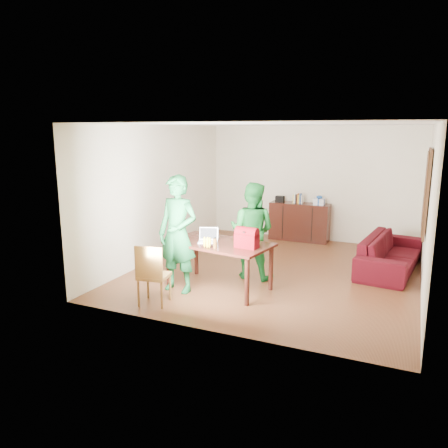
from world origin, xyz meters
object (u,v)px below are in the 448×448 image
at_px(table, 219,248).
at_px(sofa, 391,253).
at_px(bottle, 215,243).
at_px(laptop, 208,240).
at_px(person_near, 178,234).
at_px(red_bag, 247,240).
at_px(person_far, 252,231).
at_px(chair, 154,286).

height_order(table, sofa, table).
bearing_deg(bottle, laptop, 132.55).
distance_m(person_near, red_bag, 1.13).
height_order(person_far, red_bag, person_far).
relative_size(table, chair, 1.92).
relative_size(laptop, red_bag, 1.05).
bearing_deg(table, sofa, 49.62).
xyz_separation_m(person_far, red_bag, (0.23, -0.86, 0.06)).
bearing_deg(chair, red_bag, 27.87).
bearing_deg(bottle, person_near, -178.04).
relative_size(chair, laptop, 2.56).
height_order(bottle, sofa, bottle).
relative_size(person_far, sofa, 0.77).
relative_size(chair, person_near, 0.49).
bearing_deg(person_far, sofa, -147.18).
xyz_separation_m(person_near, red_bag, (1.10, 0.25, -0.04)).
height_order(person_near, laptop, person_near).
relative_size(laptop, sofa, 0.17).
distance_m(person_near, person_far, 1.41).
bearing_deg(bottle, chair, -136.61).
relative_size(table, sofa, 0.82).
relative_size(person_near, sofa, 0.86).
xyz_separation_m(laptop, sofa, (2.73, 2.24, -0.51)).
bearing_deg(laptop, person_far, 39.36).
distance_m(person_far, bottle, 1.11).
bearing_deg(red_bag, chair, -136.02).
height_order(table, red_bag, red_bag).
height_order(person_near, sofa, person_near).
relative_size(bottle, red_bag, 0.50).
bearing_deg(sofa, table, 137.55).
height_order(chair, laptop, laptop).
height_order(laptop, red_bag, red_bag).
relative_size(bottle, sofa, 0.08).
bearing_deg(laptop, red_bag, -24.61).
bearing_deg(person_far, red_bag, 105.34).
distance_m(bottle, red_bag, 0.50).
bearing_deg(sofa, person_near, 136.24).
distance_m(chair, bottle, 1.15).
bearing_deg(sofa, laptop, 136.41).
bearing_deg(bottle, red_bag, 27.42).
xyz_separation_m(person_far, sofa, (2.26, 1.44, -0.53)).
xyz_separation_m(table, chair, (-0.62, -1.01, -0.41)).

